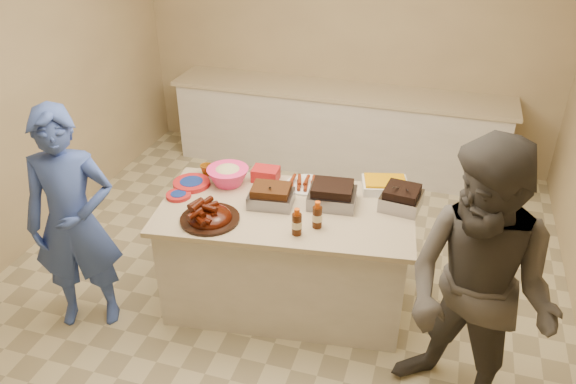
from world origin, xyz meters
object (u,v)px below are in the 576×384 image
(bbq_bottle_a, at_px, (297,234))
(bbq_bottle_b, at_px, (317,227))
(roasting_pan, at_px, (400,207))
(guest_blue, at_px, (95,315))
(coleslaw_bowl, at_px, (228,184))
(plastic_cup, at_px, (207,175))
(island, at_px, (286,300))
(rib_platter, at_px, (210,220))
(mustard_bottle, at_px, (259,192))

(bbq_bottle_a, bearing_deg, bbq_bottle_b, 48.18)
(roasting_pan, bearing_deg, guest_blue, -151.64)
(coleslaw_bowl, height_order, guest_blue, coleslaw_bowl)
(plastic_cup, height_order, guest_blue, plastic_cup)
(island, bearing_deg, roasting_pan, 9.93)
(roasting_pan, relative_size, guest_blue, 0.16)
(roasting_pan, distance_m, plastic_cup, 1.50)
(rib_platter, bearing_deg, guest_blue, -162.42)
(roasting_pan, bearing_deg, mustard_bottle, -167.73)
(roasting_pan, distance_m, bbq_bottle_a, 0.81)
(coleslaw_bowl, bearing_deg, plastic_cup, 159.98)
(island, height_order, mustard_bottle, mustard_bottle)
(rib_platter, relative_size, mustard_bottle, 3.81)
(rib_platter, distance_m, bbq_bottle_b, 0.73)
(island, relative_size, roasting_pan, 6.67)
(roasting_pan, distance_m, coleslaw_bowl, 1.29)
(mustard_bottle, relative_size, guest_blue, 0.06)
(rib_platter, distance_m, guest_blue, 1.26)
(rib_platter, height_order, coleslaw_bowl, coleslaw_bowl)
(island, bearing_deg, guest_blue, -163.68)
(bbq_bottle_a, distance_m, plastic_cup, 1.06)
(island, distance_m, bbq_bottle_a, 0.91)
(roasting_pan, relative_size, bbq_bottle_a, 1.39)
(bbq_bottle_b, height_order, guest_blue, bbq_bottle_b)
(island, height_order, coleslaw_bowl, coleslaw_bowl)
(roasting_pan, xyz_separation_m, bbq_bottle_b, (-0.50, -0.41, 0.00))
(mustard_bottle, bearing_deg, coleslaw_bowl, 167.50)
(bbq_bottle_b, relative_size, mustard_bottle, 1.82)
(coleslaw_bowl, relative_size, bbq_bottle_b, 1.63)
(bbq_bottle_a, bearing_deg, coleslaw_bowl, 143.98)
(island, relative_size, plastic_cup, 18.67)
(bbq_bottle_a, relative_size, mustard_bottle, 1.80)
(roasting_pan, height_order, bbq_bottle_a, bbq_bottle_a)
(rib_platter, height_order, mustard_bottle, rib_platter)
(coleslaw_bowl, distance_m, mustard_bottle, 0.28)
(rib_platter, relative_size, bbq_bottle_b, 2.10)
(roasting_pan, height_order, bbq_bottle_b, bbq_bottle_b)
(mustard_bottle, xyz_separation_m, guest_blue, (-1.08, -0.73, -0.85))
(bbq_bottle_a, relative_size, bbq_bottle_b, 0.99)
(guest_blue, bearing_deg, island, 1.11)
(plastic_cup, bearing_deg, bbq_bottle_b, -24.41)
(island, bearing_deg, rib_platter, -153.25)
(plastic_cup, bearing_deg, bbq_bottle_a, -32.65)
(bbq_bottle_a, distance_m, bbq_bottle_b, 0.16)
(bbq_bottle_b, bearing_deg, roasting_pan, 39.21)
(rib_platter, bearing_deg, plastic_cup, 115.91)
(coleslaw_bowl, bearing_deg, bbq_bottle_b, -25.54)
(coleslaw_bowl, height_order, bbq_bottle_b, coleslaw_bowl)
(island, xyz_separation_m, plastic_cup, (-0.73, 0.28, 0.85))
(guest_blue, bearing_deg, coleslaw_bowl, 21.54)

